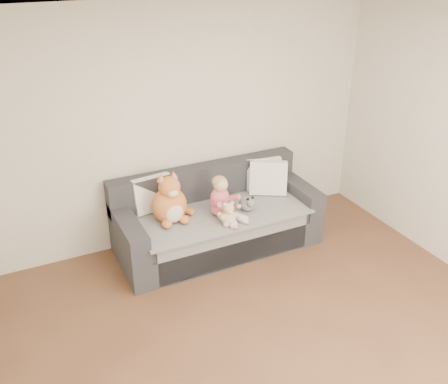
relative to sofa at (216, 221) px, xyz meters
name	(u,v)px	position (x,y,z in m)	size (l,w,h in m)	color
room_shell	(285,211)	(-0.21, -1.64, 0.99)	(5.00, 5.00, 5.00)	brown
sofa	(216,221)	(0.00, 0.00, 0.00)	(2.20, 0.94, 0.85)	#2B2C31
cushion_left	(152,193)	(-0.63, 0.27, 0.36)	(0.44, 0.24, 0.40)	white
cushion_right_back	(263,173)	(0.70, 0.20, 0.35)	(0.44, 0.29, 0.39)	white
cushion_right_front	(268,178)	(0.68, 0.06, 0.36)	(0.46, 0.37, 0.40)	white
toddler	(222,200)	(-0.02, -0.19, 0.35)	(0.31, 0.46, 0.45)	#C54576
plush_cat	(170,203)	(-0.54, -0.04, 0.37)	(0.45, 0.39, 0.56)	#B94F29
teddy_bear	(229,215)	(-0.03, -0.37, 0.27)	(0.21, 0.15, 0.26)	#CEB38E
plush_cow	(247,204)	(0.27, -0.20, 0.24)	(0.15, 0.23, 0.19)	white
sippy_cup	(231,208)	(0.09, -0.19, 0.23)	(0.11, 0.09, 0.12)	#673798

